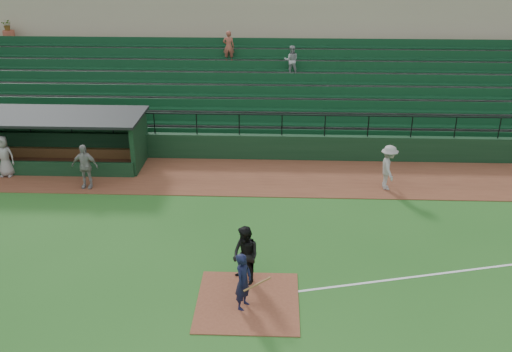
{
  "coord_description": "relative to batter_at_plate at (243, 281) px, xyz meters",
  "views": [
    {
      "loc": [
        0.79,
        -14.39,
        10.05
      ],
      "look_at": [
        0.0,
        5.0,
        1.4
      ],
      "focal_mm": 38.91,
      "sensor_mm": 36.0,
      "label": 1
    }
  ],
  "objects": [
    {
      "name": "dugout_player_a",
      "position": [
        -7.13,
        7.87,
        0.1
      ],
      "size": [
        1.15,
        0.54,
        1.92
      ],
      "primitive_type": "imported",
      "rotation": [
        0.0,
        0.0,
        -0.06
      ],
      "color": "gray",
      "rests_on": "warning_track"
    },
    {
      "name": "home_plate_dirt",
      "position": [
        0.1,
        0.24,
        -0.88
      ],
      "size": [
        3.0,
        3.0,
        0.03
      ],
      "primitive_type": "cube",
      "color": "brown",
      "rests_on": "ground"
    },
    {
      "name": "warning_track",
      "position": [
        0.1,
        9.24,
        -0.88
      ],
      "size": [
        40.0,
        4.0,
        0.03
      ],
      "primitive_type": "cube",
      "color": "brown",
      "rests_on": "ground"
    },
    {
      "name": "dugout",
      "position": [
        -9.65,
        10.8,
        0.44
      ],
      "size": [
        8.9,
        3.2,
        2.42
      ],
      "color": "black",
      "rests_on": "ground"
    },
    {
      "name": "ground",
      "position": [
        0.1,
        1.24,
        -0.89
      ],
      "size": [
        90.0,
        90.0,
        0.0
      ],
      "primitive_type": "plane",
      "color": "#245B1D",
      "rests_on": "ground"
    },
    {
      "name": "dugout_player_b",
      "position": [
        -11.06,
        8.92,
        0.07
      ],
      "size": [
        0.92,
        0.61,
        1.86
      ],
      "primitive_type": "imported",
      "rotation": [
        0.0,
        0.0,
        -0.02
      ],
      "color": "gray",
      "rests_on": "warning_track"
    },
    {
      "name": "foul_line",
      "position": [
        8.1,
        2.44,
        -0.89
      ],
      "size": [
        17.49,
        4.44,
        0.01
      ],
      "primitive_type": "cube",
      "rotation": [
        0.0,
        0.0,
        0.24
      ],
      "color": "white",
      "rests_on": "ground"
    },
    {
      "name": "umpire",
      "position": [
        -0.01,
        1.28,
        0.06
      ],
      "size": [
        1.15,
        1.17,
        1.91
      ],
      "primitive_type": "imported",
      "rotation": [
        0.0,
        0.0,
        -0.85
      ],
      "color": "black",
      "rests_on": "ground"
    },
    {
      "name": "batter_at_plate",
      "position": [
        0.0,
        0.0,
        0.0
      ],
      "size": [
        1.12,
        0.77,
        1.79
      ],
      "color": "black",
      "rests_on": "ground"
    },
    {
      "name": "runner",
      "position": [
        5.54,
        8.26,
        0.1
      ],
      "size": [
        0.74,
        1.26,
        1.92
      ],
      "primitive_type": "imported",
      "rotation": [
        0.0,
        0.0,
        1.6
      ],
      "color": "#9F9B95",
      "rests_on": "warning_track"
    },
    {
      "name": "stadium_structure",
      "position": [
        0.1,
        17.7,
        1.41
      ],
      "size": [
        38.0,
        13.08,
        6.4
      ],
      "color": "black",
      "rests_on": "ground"
    }
  ]
}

